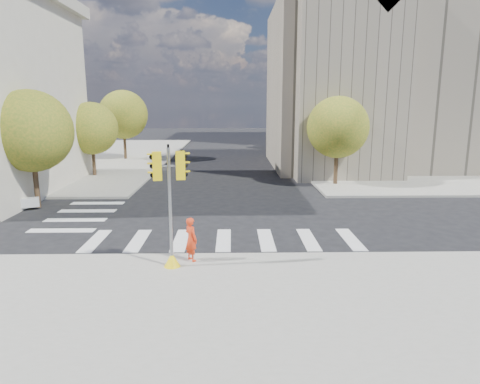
# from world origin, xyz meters

# --- Properties ---
(ground) EXTENTS (160.00, 160.00, 0.00)m
(ground) POSITION_xyz_m (0.00, 0.00, 0.00)
(ground) COLOR black
(ground) RESTS_ON ground
(sidewalk_near) EXTENTS (30.00, 14.00, 0.15)m
(sidewalk_near) POSITION_xyz_m (0.00, -11.00, 0.07)
(sidewalk_near) COLOR gray
(sidewalk_near) RESTS_ON ground
(sidewalk_far_right) EXTENTS (28.00, 40.00, 0.15)m
(sidewalk_far_right) POSITION_xyz_m (20.00, 26.00, 0.07)
(sidewalk_far_right) COLOR gray
(sidewalk_far_right) RESTS_ON ground
(sidewalk_far_left) EXTENTS (28.00, 40.00, 0.15)m
(sidewalk_far_left) POSITION_xyz_m (-20.00, 26.00, 0.07)
(sidewalk_far_left) COLOR gray
(sidewalk_far_left) RESTS_ON ground
(civic_building) EXTENTS (26.00, 16.00, 19.39)m
(civic_building) POSITION_xyz_m (15.59, 19.12, 7.26)
(civic_building) COLOR gray
(civic_building) RESTS_ON ground
(office_tower) EXTENTS (20.00, 18.00, 30.00)m
(office_tower) POSITION_xyz_m (22.00, 42.00, 15.00)
(office_tower) COLOR #9EA0A3
(office_tower) RESTS_ON ground
(tree_lw_near) EXTENTS (4.40, 4.40, 6.41)m
(tree_lw_near) POSITION_xyz_m (-10.50, 4.00, 4.20)
(tree_lw_near) COLOR #382616
(tree_lw_near) RESTS_ON ground
(tree_lw_mid) EXTENTS (4.00, 4.00, 5.77)m
(tree_lw_mid) POSITION_xyz_m (-10.50, 14.00, 3.76)
(tree_lw_mid) COLOR #382616
(tree_lw_mid) RESTS_ON ground
(tree_lw_far) EXTENTS (4.80, 4.80, 6.95)m
(tree_lw_far) POSITION_xyz_m (-10.50, 24.00, 4.54)
(tree_lw_far) COLOR #382616
(tree_lw_far) RESTS_ON ground
(tree_re_near) EXTENTS (4.20, 4.20, 6.16)m
(tree_re_near) POSITION_xyz_m (7.50, 10.00, 4.05)
(tree_re_near) COLOR #382616
(tree_re_near) RESTS_ON ground
(tree_re_mid) EXTENTS (4.60, 4.60, 6.66)m
(tree_re_mid) POSITION_xyz_m (7.50, 22.00, 4.35)
(tree_re_mid) COLOR #382616
(tree_re_mid) RESTS_ON ground
(tree_re_far) EXTENTS (4.00, 4.00, 5.88)m
(tree_re_far) POSITION_xyz_m (7.50, 34.00, 3.87)
(tree_re_far) COLOR #382616
(tree_re_far) RESTS_ON ground
(lamp_near) EXTENTS (0.35, 0.18, 8.11)m
(lamp_near) POSITION_xyz_m (8.00, 14.00, 4.58)
(lamp_near) COLOR black
(lamp_near) RESTS_ON sidewalk_far_right
(lamp_far) EXTENTS (0.35, 0.18, 8.11)m
(lamp_far) POSITION_xyz_m (8.00, 28.00, 4.58)
(lamp_far) COLOR black
(lamp_far) RESTS_ON sidewalk_far_right
(traffic_signal) EXTENTS (1.08, 0.56, 4.22)m
(traffic_signal) POSITION_xyz_m (-1.82, -5.30, 1.92)
(traffic_signal) COLOR yellow
(traffic_signal) RESTS_ON sidewalk_near
(photographer) EXTENTS (0.66, 0.69, 1.59)m
(photographer) POSITION_xyz_m (-1.20, -4.74, 0.94)
(photographer) COLOR red
(photographer) RESTS_ON sidewalk_near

